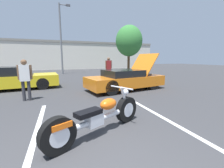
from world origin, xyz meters
TOP-DOWN VIEW (x-y plane):
  - parking_stripe_foreground at (-0.83, 1.52)m, footprint 0.12×5.09m
  - parking_stripe_middle at (2.47, 1.52)m, footprint 0.12×5.09m
  - far_building at (0.00, 24.80)m, footprint 32.00×4.20m
  - light_pole at (0.24, 15.91)m, footprint 1.21×0.28m
  - tree_background at (8.57, 16.53)m, footprint 3.44×3.44m
  - motorcycle at (0.50, 1.40)m, footprint 2.40×1.30m
  - show_car_hood_open at (3.14, 5.70)m, footprint 4.45×2.46m
  - parked_car_right_row at (-2.62, 7.90)m, footprint 4.60×2.34m
  - spectator_near_motorcycle at (3.40, 9.44)m, footprint 0.52×0.23m
  - spectator_by_show_car at (-1.53, 5.03)m, footprint 0.52×0.22m
  - spectator_midground at (5.50, 7.67)m, footprint 0.52×0.23m

SIDE VIEW (x-z plane):
  - parking_stripe_foreground at x=-0.83m, z-range 0.00..0.01m
  - parking_stripe_middle at x=2.47m, z-range 0.00..0.01m
  - motorcycle at x=0.50m, z-range -0.09..0.89m
  - show_car_hood_open at x=3.14m, z-range -0.42..1.54m
  - parked_car_right_row at x=-2.62m, z-range -0.03..1.21m
  - spectator_by_show_car at x=-1.53m, z-range 0.15..1.80m
  - spectator_midground at x=5.50m, z-range 0.17..1.92m
  - spectator_near_motorcycle at x=3.40m, z-range 0.17..1.95m
  - far_building at x=0.00m, z-range 0.14..4.54m
  - tree_background at x=8.57m, z-range 0.97..6.91m
  - light_pole at x=0.24m, z-range 0.38..7.77m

